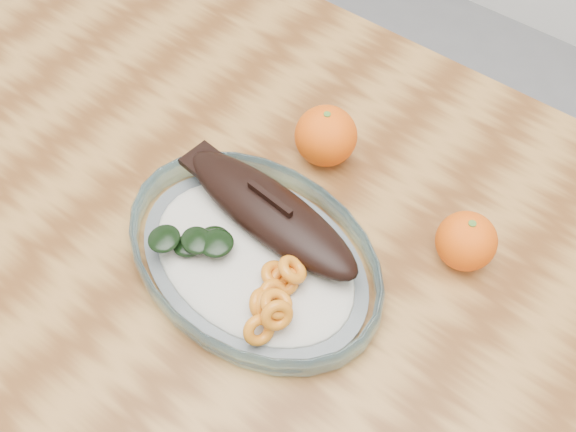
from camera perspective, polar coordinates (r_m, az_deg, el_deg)
The scene contains 4 objects.
dining_table at distance 0.85m, azimuth -1.08°, elevation -7.60°, with size 1.20×0.80×0.75m.
plated_meal at distance 0.76m, azimuth -2.72°, elevation -2.86°, with size 0.60×0.60×0.08m.
orange_left at distance 0.83m, azimuth 3.01°, elevation 6.34°, with size 0.07×0.07×0.07m, color #FF4B05.
orange_right at distance 0.77m, azimuth 13.90°, elevation -1.93°, with size 0.06×0.06×0.06m, color #FF4B05.
Camera 1 is at (0.26, -0.32, 1.40)m, focal length 45.00 mm.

